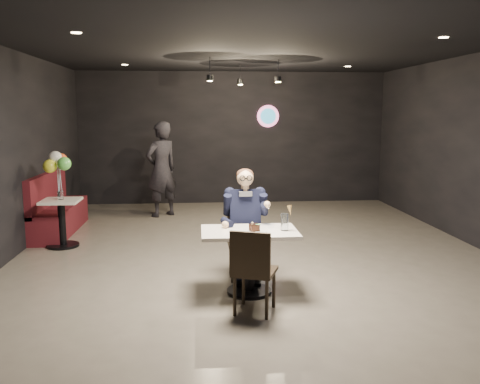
{
  "coord_description": "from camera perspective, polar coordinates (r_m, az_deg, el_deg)",
  "views": [
    {
      "loc": [
        -0.83,
        -7.2,
        2.09
      ],
      "look_at": [
        -0.3,
        -0.94,
        1.1
      ],
      "focal_mm": 38.0,
      "sensor_mm": 36.0,
      "label": 1
    }
  ],
  "objects": [
    {
      "name": "side_table",
      "position": [
        8.42,
        -19.34,
        -3.48
      ],
      "size": [
        0.56,
        0.56,
        0.7
      ],
      "primitive_type": "cube",
      "color": "white",
      "rests_on": "floor"
    },
    {
      "name": "balloon_vase",
      "position": [
        8.33,
        -19.51,
        -0.35
      ],
      "size": [
        0.09,
        0.09,
        0.14
      ],
      "primitive_type": "cylinder",
      "color": "silver",
      "rests_on": "side_table"
    },
    {
      "name": "main_table",
      "position": [
        5.94,
        1.04,
        -7.84
      ],
      "size": [
        1.1,
        0.7,
        0.75
      ],
      "primitive_type": "cube",
      "color": "white",
      "rests_on": "floor"
    },
    {
      "name": "pendant_lights",
      "position": [
        9.27,
        0.33,
        13.84
      ],
      "size": [
        1.4,
        1.2,
        0.36
      ],
      "primitive_type": "cube",
      "color": "black",
      "rests_on": "floor"
    },
    {
      "name": "wall_sign",
      "position": [
        11.78,
        3.16,
        8.5
      ],
      "size": [
        0.5,
        0.06,
        0.5
      ],
      "primitive_type": null,
      "color": "pink",
      "rests_on": "floor"
    },
    {
      "name": "chair_near",
      "position": [
        5.38,
        1.67,
        -8.7
      ],
      "size": [
        0.56,
        0.58,
        0.92
      ],
      "primitive_type": "cube",
      "rotation": [
        0.0,
        0.0,
        -0.36
      ],
      "color": "black",
      "rests_on": "floor"
    },
    {
      "name": "balloon_bunch",
      "position": [
        8.28,
        -19.65,
        2.33
      ],
      "size": [
        0.38,
        0.38,
        0.62
      ],
      "primitive_type": "cube",
      "color": "yellow",
      "rests_on": "balloon_vase"
    },
    {
      "name": "floor",
      "position": [
        7.54,
        1.69,
        -7.15
      ],
      "size": [
        9.0,
        9.0,
        0.0
      ],
      "primitive_type": "plane",
      "color": "#6D665B",
      "rests_on": "ground"
    },
    {
      "name": "booth_bench",
      "position": [
        9.41,
        -19.66,
        -1.16
      ],
      "size": [
        0.52,
        2.09,
        1.05
      ],
      "primitive_type": "cube",
      "color": "#420E16",
      "rests_on": "floor"
    },
    {
      "name": "cake_slice",
      "position": [
        5.76,
        1.62,
        -4.03
      ],
      "size": [
        0.12,
        0.11,
        0.07
      ],
      "primitive_type": "cube",
      "rotation": [
        0.0,
        0.0,
        0.35
      ],
      "color": "black",
      "rests_on": "dessert_plate"
    },
    {
      "name": "dessert_plate",
      "position": [
        5.76,
        1.98,
        -4.46
      ],
      "size": [
        0.21,
        0.21,
        0.01
      ],
      "primitive_type": "cylinder",
      "color": "white",
      "rests_on": "main_table"
    },
    {
      "name": "chair_far",
      "position": [
        6.44,
        0.55,
        -5.71
      ],
      "size": [
        0.42,
        0.46,
        0.92
      ],
      "primitive_type": "cube",
      "color": "black",
      "rests_on": "floor"
    },
    {
      "name": "sundae_glass",
      "position": [
        5.83,
        5.03,
        -3.39
      ],
      "size": [
        0.09,
        0.09,
        0.19
      ],
      "primitive_type": "cylinder",
      "color": "silver",
      "rests_on": "main_table"
    },
    {
      "name": "passerby",
      "position": [
        10.33,
        -8.8,
        2.54
      ],
      "size": [
        0.83,
        0.79,
        1.91
      ],
      "primitive_type": "imported",
      "rotation": [
        0.0,
        0.0,
        3.8
      ],
      "color": "black",
      "rests_on": "floor"
    },
    {
      "name": "wafer_cone",
      "position": [
        5.79,
        5.64,
        -2.07
      ],
      "size": [
        0.07,
        0.07,
        0.12
      ],
      "primitive_type": "cone",
      "rotation": [
        0.0,
        0.0,
        0.26
      ],
      "color": "tan",
      "rests_on": "sundae_glass"
    },
    {
      "name": "seated_man",
      "position": [
        6.38,
        0.55,
        -3.45
      ],
      "size": [
        0.6,
        0.8,
        1.44
      ],
      "primitive_type": "cube",
      "color": "black",
      "rests_on": "floor"
    },
    {
      "name": "mint_leaf",
      "position": [
        5.73,
        2.05,
        -3.65
      ],
      "size": [
        0.06,
        0.04,
        0.01
      ],
      "primitive_type": "ellipsoid",
      "color": "#2D8A41",
      "rests_on": "cake_slice"
    }
  ]
}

